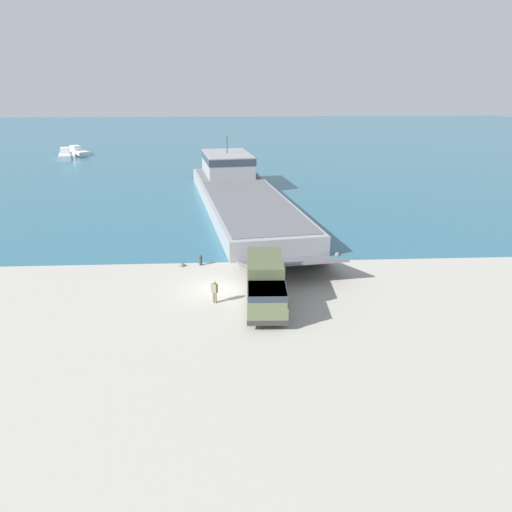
{
  "coord_description": "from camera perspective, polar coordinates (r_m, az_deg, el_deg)",
  "views": [
    {
      "loc": [
        1.1,
        -34.42,
        14.75
      ],
      "look_at": [
        3.14,
        2.55,
        1.65
      ],
      "focal_mm": 35.0,
      "sensor_mm": 36.0,
      "label": 1
    }
  ],
  "objects": [
    {
      "name": "water_surface",
      "position": [
        130.98,
        -3.7,
        12.98
      ],
      "size": [
        240.0,
        180.0,
        0.01
      ],
      "primitive_type": "cube",
      "color": "#285B70",
      "rests_on": "ground_plane"
    },
    {
      "name": "shoreline_rock_b",
      "position": [
        45.09,
        9.24,
        0.12
      ],
      "size": [
        0.54,
        0.54,
        0.54
      ],
      "primitive_type": "sphere",
      "color": "#66605B",
      "rests_on": "ground_plane"
    },
    {
      "name": "ground_plane",
      "position": [
        37.47,
        -4.59,
        -3.77
      ],
      "size": [
        240.0,
        240.0,
        0.0
      ],
      "primitive_type": "plane",
      "color": "#9E998E"
    },
    {
      "name": "military_truck",
      "position": [
        34.15,
        1.1,
        -3.21
      ],
      "size": [
        2.84,
        7.65,
        3.09
      ],
      "rotation": [
        0.0,
        0.0,
        -1.61
      ],
      "color": "#566042",
      "rests_on": "ground_plane"
    },
    {
      "name": "mooring_bollard",
      "position": [
        42.18,
        -6.35,
        -0.41
      ],
      "size": [
        0.3,
        0.3,
        0.9
      ],
      "color": "#333338",
      "rests_on": "ground_plane"
    },
    {
      "name": "moored_boat_a",
      "position": [
        107.1,
        -20.95,
        10.7
      ],
      "size": [
        4.05,
        7.71,
        2.18
      ],
      "rotation": [
        0.0,
        0.0,
        3.38
      ],
      "color": "#B7BABF",
      "rests_on": "ground_plane"
    },
    {
      "name": "moored_boat_b",
      "position": [
        112.53,
        -19.79,
        11.15
      ],
      "size": [
        6.32,
        6.77,
        1.87
      ],
      "rotation": [
        0.0,
        0.0,
        3.86
      ],
      "color": "white",
      "rests_on": "ground_plane"
    },
    {
      "name": "soldier_on_ramp",
      "position": [
        34.84,
        -4.78,
        -3.92
      ],
      "size": [
        0.5,
        0.44,
        1.66
      ],
      "rotation": [
        0.0,
        0.0,
        4.14
      ],
      "color": "#6B664C",
      "rests_on": "ground_plane"
    },
    {
      "name": "shoreline_rock_c",
      "position": [
        43.56,
        8.3,
        -0.53
      ],
      "size": [
        0.61,
        0.61,
        0.61
      ],
      "primitive_type": "sphere",
      "color": "gray",
      "rests_on": "ground_plane"
    },
    {
      "name": "shoreline_rock_a",
      "position": [
        42.3,
        -8.46,
        -1.15
      ],
      "size": [
        0.55,
        0.55,
        0.55
      ],
      "primitive_type": "sphere",
      "color": "#66605B",
      "rests_on": "ground_plane"
    },
    {
      "name": "landing_craft",
      "position": [
        64.05,
        -2.05,
        7.72
      ],
      "size": [
        14.45,
        44.57,
        7.3
      ],
      "rotation": [
        0.0,
        0.0,
        0.14
      ],
      "color": "gray",
      "rests_on": "ground_plane"
    }
  ]
}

